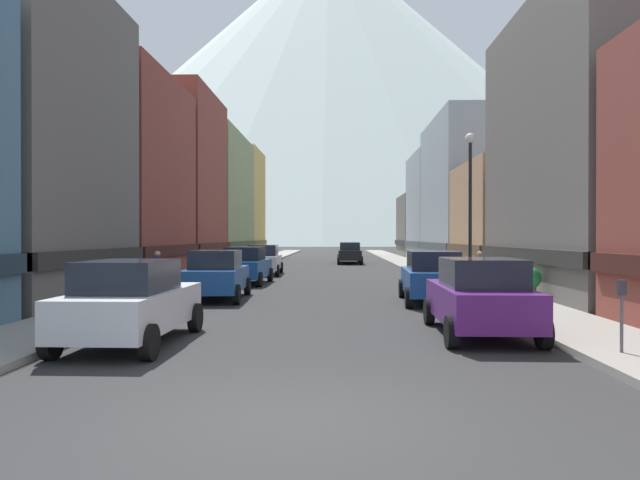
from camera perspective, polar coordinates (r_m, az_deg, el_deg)
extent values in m
plane|color=#2F2F2F|center=(7.67, -2.47, -16.93)|extent=(400.00, 400.00, 0.00)
cube|color=gray|center=(42.90, -7.48, -2.59)|extent=(2.50, 100.00, 0.15)
cube|color=gray|center=(42.75, 9.32, -2.61)|extent=(2.50, 100.00, 0.15)
cube|color=brown|center=(31.32, -21.02, 5.41)|extent=(7.96, 9.34, 10.11)
cube|color=#3B1B16|center=(31.21, -21.01, -0.92)|extent=(8.26, 9.34, 0.50)
cube|color=brown|center=(40.79, -16.63, 5.32)|extent=(9.39, 9.25, 11.64)
cube|color=#3B1B16|center=(40.64, -16.62, -0.62)|extent=(9.69, 9.25, 0.50)
cube|color=#8C9966|center=(51.93, -11.82, 3.88)|extent=(8.03, 13.73, 10.96)
cube|color=#3F442D|center=(51.83, -11.81, -0.40)|extent=(8.33, 13.73, 0.50)
cube|color=#D8B259|center=(63.19, -9.68, 3.40)|extent=(8.67, 9.12, 11.29)
cube|color=brown|center=(63.10, -9.68, -0.27)|extent=(8.97, 9.12, 0.50)
cube|color=tan|center=(34.26, 19.17, 1.79)|extent=(6.70, 8.35, 6.30)
cube|color=brown|center=(34.26, 19.16, -0.80)|extent=(7.00, 8.35, 0.50)
cube|color=#99A5B2|center=(44.87, 16.08, 4.32)|extent=(8.40, 12.40, 10.79)
cube|color=#444A50|center=(44.77, 16.07, -0.53)|extent=(8.70, 12.40, 0.50)
cube|color=#99A5B2|center=(55.87, 11.99, 3.05)|extent=(6.13, 10.24, 9.82)
cube|color=#444A50|center=(55.81, 11.98, -0.35)|extent=(6.43, 10.24, 0.50)
cube|color=#66605B|center=(66.07, 11.31, 1.29)|extent=(8.30, 9.23, 6.73)
cube|color=#2D2B29|center=(66.06, 11.31, -0.24)|extent=(8.60, 9.23, 0.50)
cube|color=silver|center=(13.20, -17.62, -6.36)|extent=(1.92, 4.43, 0.80)
cube|color=#1E232D|center=(12.91, -18.01, -3.30)|extent=(1.64, 2.23, 0.64)
cylinder|color=black|center=(15.11, -18.73, -7.04)|extent=(0.23, 0.68, 0.68)
cylinder|color=black|center=(14.54, -11.91, -7.32)|extent=(0.23, 0.68, 0.68)
cylinder|color=black|center=(12.13, -24.49, -8.88)|extent=(0.23, 0.68, 0.68)
cylinder|color=black|center=(11.42, -16.14, -9.44)|extent=(0.23, 0.68, 0.68)
cube|color=#19478C|center=(21.71, -9.90, -3.72)|extent=(2.02, 4.47, 0.80)
cube|color=#1E232D|center=(21.42, -10.01, -1.84)|extent=(1.69, 2.26, 0.64)
cylinder|color=black|center=(23.52, -11.47, -4.38)|extent=(0.25, 0.69, 0.68)
cylinder|color=black|center=(23.24, -7.00, -4.43)|extent=(0.25, 0.69, 0.68)
cylinder|color=black|center=(20.30, -13.22, -5.14)|extent=(0.25, 0.69, 0.68)
cylinder|color=black|center=(19.98, -8.04, -5.22)|extent=(0.25, 0.69, 0.68)
cube|color=#19478C|center=(28.49, -7.12, -2.75)|extent=(1.99, 4.46, 0.80)
cube|color=#1E232D|center=(28.21, -7.22, -1.31)|extent=(1.67, 2.25, 0.64)
cylinder|color=black|center=(30.30, -8.26, -3.32)|extent=(0.24, 0.69, 0.68)
cylinder|color=black|center=(29.98, -4.81, -3.36)|extent=(0.24, 0.69, 0.68)
cylinder|color=black|center=(27.09, -9.69, -3.76)|extent=(0.24, 0.69, 0.68)
cylinder|color=black|center=(26.73, -5.84, -3.81)|extent=(0.24, 0.69, 0.68)
cube|color=silver|center=(35.26, -5.43, -2.15)|extent=(1.96, 4.45, 0.80)
cube|color=#1E232D|center=(34.99, -5.47, -0.99)|extent=(1.66, 2.24, 0.64)
cylinder|color=black|center=(37.02, -6.61, -2.65)|extent=(0.24, 0.69, 0.68)
cylinder|color=black|center=(36.85, -3.76, -2.66)|extent=(0.24, 0.69, 0.68)
cylinder|color=black|center=(33.74, -7.26, -2.94)|extent=(0.24, 0.69, 0.68)
cylinder|color=black|center=(33.56, -4.13, -2.96)|extent=(0.24, 0.69, 0.68)
cube|color=#591E72|center=(14.15, 15.08, -5.90)|extent=(1.92, 4.43, 0.80)
cube|color=#1E232D|center=(13.85, 15.31, -3.05)|extent=(1.64, 2.23, 0.64)
cylinder|color=black|center=(15.65, 10.45, -6.77)|extent=(0.23, 0.68, 0.68)
cylinder|color=black|center=(16.00, 17.04, -6.62)|extent=(0.23, 0.68, 0.68)
cylinder|color=black|center=(12.42, 12.54, -8.64)|extent=(0.23, 0.68, 0.68)
cylinder|color=black|center=(12.86, 20.73, -8.34)|extent=(0.23, 0.68, 0.68)
cube|color=#19478C|center=(20.73, 10.73, -3.91)|extent=(2.03, 4.48, 0.80)
cube|color=#1E232D|center=(20.44, 10.82, -1.95)|extent=(1.70, 2.27, 0.64)
cylinder|color=black|center=(22.31, 7.89, -4.63)|extent=(0.25, 0.69, 0.68)
cylinder|color=black|center=(22.51, 12.59, -4.60)|extent=(0.25, 0.69, 0.68)
cylinder|color=black|center=(19.04, 8.54, -5.50)|extent=(0.25, 0.69, 0.68)
cylinder|color=black|center=(19.26, 14.03, -5.43)|extent=(0.25, 0.69, 0.68)
cube|color=#265933|center=(51.97, 2.80, -1.34)|extent=(1.84, 4.40, 0.80)
cube|color=#1E232D|center=(51.71, 2.81, -0.55)|extent=(1.60, 2.20, 0.64)
cylinder|color=black|center=(53.62, 1.78, -1.72)|extent=(0.22, 0.68, 0.68)
cylinder|color=black|center=(53.66, 3.75, -1.72)|extent=(0.22, 0.68, 0.68)
cylinder|color=black|center=(50.33, 1.79, -1.85)|extent=(0.22, 0.68, 0.68)
cylinder|color=black|center=(50.36, 3.89, -1.85)|extent=(0.22, 0.68, 0.68)
cube|color=black|center=(49.00, 2.88, -1.45)|extent=(1.84, 4.40, 0.80)
cube|color=#1E232D|center=(48.74, 2.88, -0.61)|extent=(1.60, 2.20, 0.64)
cylinder|color=black|center=(50.65, 1.79, -1.84)|extent=(0.22, 0.68, 0.68)
cylinder|color=black|center=(50.69, 3.87, -1.84)|extent=(0.22, 0.68, 0.68)
cylinder|color=black|center=(47.36, 1.81, -1.99)|extent=(0.22, 0.68, 0.68)
cylinder|color=black|center=(47.40, 4.03, -1.99)|extent=(0.22, 0.68, 0.68)
cylinder|color=#595960|center=(12.27, 27.04, -7.20)|extent=(0.06, 0.06, 1.05)
cube|color=#33383F|center=(12.20, 27.04, -4.10)|extent=(0.14, 0.10, 0.28)
cylinder|color=brown|center=(21.14, 19.53, -4.86)|extent=(0.43, 0.43, 0.43)
sphere|color=#1D7737|center=(21.10, 19.53, -3.47)|extent=(0.75, 0.75, 0.75)
cylinder|color=brown|center=(27.22, 15.41, -3.71)|extent=(0.48, 0.48, 0.41)
sphere|color=#278B21|center=(27.20, 15.41, -2.88)|extent=(0.47, 0.47, 0.47)
cylinder|color=#4C4C51|center=(24.25, -16.51, -4.24)|extent=(0.42, 0.42, 0.39)
sphere|color=#277A2F|center=(24.21, -16.51, -3.10)|extent=(0.72, 0.72, 0.72)
cylinder|color=navy|center=(23.23, -15.37, -3.23)|extent=(0.36, 0.36, 1.36)
sphere|color=tan|center=(23.19, -15.37, -1.28)|extent=(0.22, 0.22, 0.22)
cylinder|color=brown|center=(24.56, 15.12, -3.08)|extent=(0.36, 0.36, 1.33)
sphere|color=tan|center=(24.53, 15.12, -1.28)|extent=(0.21, 0.21, 0.21)
cylinder|color=black|center=(22.08, 14.25, 1.95)|extent=(0.12, 0.12, 5.50)
sphere|color=white|center=(22.35, 14.27, 9.48)|extent=(0.36, 0.36, 0.36)
cone|color=silver|center=(275.35, 0.92, 14.22)|extent=(276.92, 276.92, 136.56)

